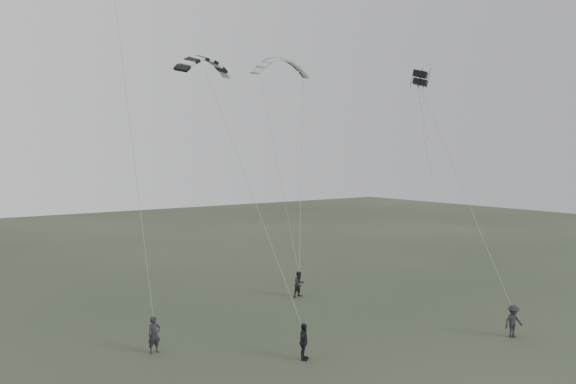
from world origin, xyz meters
TOP-DOWN VIEW (x-y plane):
  - ground at (0.00, 0.00)m, footprint 140.00×140.00m
  - flyer_left at (-6.58, 4.85)m, footprint 0.62×0.42m
  - flyer_right at (4.75, 9.06)m, footprint 0.84×0.68m
  - flyer_center at (-1.67, 0.22)m, footprint 0.97×0.91m
  - flyer_far at (8.46, -3.35)m, footprint 1.13×0.81m
  - kite_pale_large at (6.71, 13.77)m, footprint 4.50×1.71m
  - kite_striped at (-3.13, 6.40)m, footprint 3.34×1.86m
  - kite_box at (8.15, 2.47)m, footprint 1.11×1.15m

SIDE VIEW (x-z plane):
  - ground at x=0.00m, z-range 0.00..0.00m
  - flyer_far at x=8.46m, z-range 0.00..1.59m
  - flyer_center at x=-1.67m, z-range 0.00..1.60m
  - flyer_right at x=4.75m, z-range 0.00..1.61m
  - flyer_left at x=-6.58m, z-range 0.00..1.64m
  - kite_box at x=8.15m, z-range 12.69..13.59m
  - kite_striped at x=-3.13m, z-range 12.93..14.33m
  - kite_pale_large at x=6.71m, z-range 14.63..16.58m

